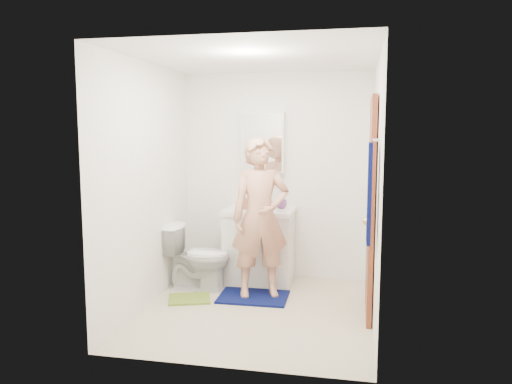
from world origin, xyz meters
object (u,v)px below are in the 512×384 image
at_px(man, 260,218).
at_px(toothbrush_cup, 281,204).
at_px(toilet, 198,257).
at_px(vanity_cabinet, 259,248).
at_px(soap_dispenser, 243,201).
at_px(towel, 369,193).
at_px(medicine_cabinet, 263,142).

bearing_deg(man, toothbrush_cup, 58.19).
bearing_deg(toilet, vanity_cabinet, -59.11).
height_order(toothbrush_cup, man, man).
relative_size(vanity_cabinet, toilet, 1.11).
bearing_deg(vanity_cabinet, soap_dispenser, -168.28).
bearing_deg(towel, toothbrush_cup, 120.70).
height_order(vanity_cabinet, toilet, vanity_cabinet).
xyz_separation_m(soap_dispenser, toothbrush_cup, (0.42, 0.14, -0.05)).
distance_m(soap_dispenser, toothbrush_cup, 0.45).
bearing_deg(vanity_cabinet, man, -77.73).
relative_size(medicine_cabinet, man, 0.42).
distance_m(towel, soap_dispenser, 2.01).
height_order(medicine_cabinet, man, medicine_cabinet).
xyz_separation_m(towel, man, (-1.07, 0.97, -0.40)).
height_order(medicine_cabinet, towel, medicine_cabinet).
bearing_deg(medicine_cabinet, vanity_cabinet, -90.00).
distance_m(toilet, toothbrush_cup, 1.12).
xyz_separation_m(medicine_cabinet, soap_dispenser, (-0.18, -0.26, -0.65)).
height_order(towel, soap_dispenser, towel).
xyz_separation_m(vanity_cabinet, toilet, (-0.61, -0.38, -0.04)).
bearing_deg(soap_dispenser, toothbrush_cup, 18.17).
distance_m(vanity_cabinet, towel, 2.08).
distance_m(towel, toilet, 2.28).
relative_size(toilet, soap_dispenser, 3.68).
distance_m(medicine_cabinet, towel, 2.11).
distance_m(medicine_cabinet, toothbrush_cup, 0.75).
height_order(medicine_cabinet, toothbrush_cup, medicine_cabinet).
height_order(medicine_cabinet, toilet, medicine_cabinet).
xyz_separation_m(vanity_cabinet, man, (0.11, -0.51, 0.45)).
distance_m(medicine_cabinet, man, 1.06).
bearing_deg(towel, toilet, 148.37).
xyz_separation_m(soap_dispenser, man, (0.30, -0.48, -0.10)).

